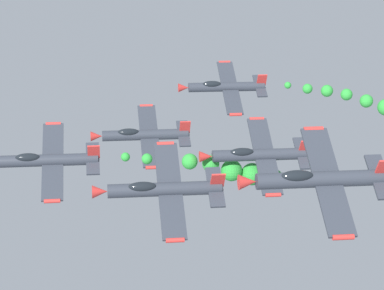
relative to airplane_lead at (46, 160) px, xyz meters
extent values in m
cylinder|color=#333842|center=(0.02, -0.18, -0.02)|extent=(1.53, 9.00, 1.53)
cube|color=#333842|center=(0.08, -0.58, -0.11)|extent=(7.59, 1.90, 5.49)
cylinder|color=red|center=(-3.67, -0.58, -2.78)|extent=(0.50, 1.40, 0.50)
cylinder|color=red|center=(3.82, -0.58, 2.57)|extent=(0.50, 1.40, 0.50)
cube|color=#333842|center=(-0.01, -4.18, 0.02)|extent=(3.20, 1.20, 2.35)
cube|color=red|center=(-0.54, -4.28, 0.76)|extent=(1.04, 1.10, 1.38)
ellipsoid|color=black|center=(-0.27, 1.62, 0.38)|extent=(1.06, 2.20, 1.03)
sphere|color=green|center=(0.13, -7.16, 0.04)|extent=(0.84, 0.84, 0.84)
sphere|color=green|center=(0.21, -9.15, -0.22)|extent=(1.01, 1.01, 1.01)
sphere|color=green|center=(-0.04, -11.13, -0.28)|extent=(1.27, 1.27, 1.27)
sphere|color=green|center=(0.17, -13.12, -0.60)|extent=(1.50, 1.50, 1.50)
sphere|color=green|center=(0.18, -15.10, -0.86)|extent=(1.63, 1.63, 1.63)
sphere|color=green|center=(0.17, -17.09, -1.60)|extent=(2.03, 2.03, 2.03)
sphere|color=green|center=(0.24, -19.07, -2.04)|extent=(2.12, 2.12, 2.12)
sphere|color=green|center=(0.34, -21.06, -2.75)|extent=(2.29, 2.29, 2.29)
cylinder|color=#333842|center=(-10.78, -9.74, -0.04)|extent=(1.55, 9.00, 1.55)
cone|color=red|center=(-10.78, -4.64, -0.04)|extent=(1.47, 1.20, 1.47)
cube|color=#333842|center=(-10.72, -10.14, -0.12)|extent=(7.21, 1.90, 6.00)
cylinder|color=red|center=(-14.26, -10.14, -3.05)|extent=(0.51, 1.40, 0.51)
cylinder|color=red|center=(-7.17, -10.14, 2.81)|extent=(0.51, 1.40, 0.51)
cube|color=#333842|center=(-10.81, -13.74, 0.00)|extent=(3.04, 1.20, 2.56)
cube|color=red|center=(-11.39, -13.84, 0.70)|extent=(1.13, 1.10, 1.32)
ellipsoid|color=black|center=(-11.09, -7.94, 0.34)|extent=(1.06, 2.20, 1.05)
cylinder|color=#333842|center=(10.01, -9.72, -0.05)|extent=(1.52, 9.00, 1.52)
cone|color=red|center=(10.01, -4.62, -0.05)|extent=(1.44, 1.20, 1.44)
cube|color=#333842|center=(10.06, -10.12, -0.13)|extent=(7.86, 1.90, 5.09)
cylinder|color=red|center=(6.18, -10.12, -2.60)|extent=(0.50, 1.40, 0.50)
cylinder|color=red|center=(13.94, -10.12, 2.33)|extent=(0.50, 1.40, 0.50)
cube|color=#333842|center=(9.98, -13.72, -0.01)|extent=(3.30, 1.20, 2.19)
cube|color=red|center=(9.49, -13.82, 0.76)|extent=(0.98, 1.10, 1.43)
ellipsoid|color=black|center=(9.74, -7.92, 0.37)|extent=(1.05, 2.20, 1.02)
cylinder|color=#333842|center=(-0.94, -19.58, 0.10)|extent=(1.54, 9.00, 1.54)
cone|color=red|center=(-0.94, -14.48, 0.10)|extent=(1.46, 1.20, 1.46)
cube|color=#333842|center=(-0.88, -19.98, 0.02)|extent=(7.50, 1.90, 5.61)
cylinder|color=red|center=(-4.58, -19.98, -2.72)|extent=(0.50, 1.40, 0.50)
cylinder|color=red|center=(2.82, -19.98, 2.75)|extent=(0.50, 1.40, 0.50)
cube|color=#333842|center=(-0.97, -23.58, 0.14)|extent=(3.16, 1.20, 2.40)
cube|color=red|center=(-1.51, -23.68, 0.88)|extent=(1.06, 1.10, 1.37)
ellipsoid|color=black|center=(-1.23, -17.78, 0.50)|extent=(1.06, 2.20, 1.04)
cylinder|color=#333842|center=(-20.57, -19.40, 3.08)|extent=(1.54, 9.00, 1.54)
cone|color=red|center=(-20.57, -14.30, 3.08)|extent=(1.46, 1.20, 1.46)
cube|color=#333842|center=(-20.51, -19.80, 3.00)|extent=(7.47, 1.90, 5.67)
cylinder|color=red|center=(-24.19, -19.80, 0.24)|extent=(0.50, 1.40, 0.50)
cylinder|color=red|center=(-16.83, -19.80, 5.76)|extent=(0.50, 1.40, 0.50)
cube|color=#333842|center=(-20.60, -23.40, 3.12)|extent=(3.15, 1.20, 2.42)
cube|color=red|center=(-21.15, -23.50, 3.85)|extent=(1.07, 1.10, 1.36)
ellipsoid|color=black|center=(-20.86, -17.60, 3.47)|extent=(1.06, 2.20, 1.04)
cylinder|color=#333842|center=(19.88, -20.04, 3.36)|extent=(1.52, 9.00, 1.52)
cone|color=red|center=(19.88, -14.94, 3.36)|extent=(1.45, 1.20, 1.45)
cube|color=#333842|center=(19.94, -20.44, 3.28)|extent=(7.77, 1.90, 5.22)
cylinder|color=red|center=(16.10, -20.44, 0.74)|extent=(0.50, 1.40, 0.50)
cylinder|color=red|center=(23.78, -20.44, 5.81)|extent=(0.50, 1.40, 0.50)
cube|color=#333842|center=(19.86, -24.04, 3.40)|extent=(3.27, 1.20, 2.25)
cube|color=red|center=(19.35, -24.14, 4.16)|extent=(1.00, 1.10, 1.41)
ellipsoid|color=black|center=(19.61, -18.24, 3.77)|extent=(1.05, 2.20, 1.03)
sphere|color=green|center=(19.89, -27.42, 3.41)|extent=(0.82, 0.82, 0.82)
sphere|color=green|center=(19.73, -29.81, 2.97)|extent=(1.20, 1.20, 1.20)
sphere|color=green|center=(19.64, -32.19, 2.68)|extent=(1.45, 1.45, 1.45)
sphere|color=green|center=(19.47, -34.57, 2.21)|extent=(1.43, 1.43, 1.43)
sphere|color=green|center=(19.12, -36.95, 1.44)|extent=(1.60, 1.60, 1.60)
camera|label=1|loc=(-69.27, -4.15, 16.83)|focal=72.67mm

